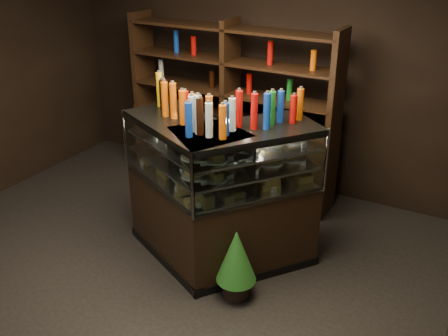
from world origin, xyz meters
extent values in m
plane|color=black|center=(0.00, 0.00, 0.00)|extent=(5.00, 5.00, 0.00)
cube|color=black|center=(0.00, 2.50, 1.50)|extent=(5.00, 0.02, 3.00)
cube|color=black|center=(0.71, 0.75, 0.39)|extent=(1.21, 1.32, 0.79)
cube|color=black|center=(0.71, 0.75, 0.04)|extent=(1.25, 1.36, 0.08)
cube|color=black|center=(0.71, 0.75, 1.31)|extent=(1.21, 1.32, 0.06)
cube|color=silver|center=(0.71, 0.75, 0.80)|extent=(1.15, 1.26, 0.02)
cube|color=silver|center=(0.71, 0.75, 0.98)|extent=(1.15, 1.26, 0.02)
cube|color=silver|center=(0.71, 0.75, 1.15)|extent=(1.15, 1.26, 0.02)
cube|color=white|center=(0.96, 0.56, 1.07)|extent=(0.74, 0.96, 0.56)
cylinder|color=silver|center=(1.32, 1.04, 1.07)|extent=(0.03, 0.03, 0.58)
cylinder|color=silver|center=(0.58, 0.08, 1.07)|extent=(0.03, 0.03, 0.58)
cube|color=black|center=(0.18, 0.62, 0.39)|extent=(1.35, 1.08, 0.79)
cube|color=black|center=(0.18, 0.62, 0.04)|extent=(1.39, 1.11, 0.08)
cube|color=black|center=(0.18, 0.62, 1.31)|extent=(1.35, 1.08, 0.06)
cube|color=silver|center=(0.18, 0.62, 0.80)|extent=(1.28, 1.01, 0.02)
cube|color=silver|center=(0.18, 0.62, 0.98)|extent=(1.28, 1.01, 0.02)
cube|color=silver|center=(0.18, 0.62, 1.15)|extent=(1.28, 1.01, 0.02)
cube|color=white|center=(0.04, 0.34, 1.07)|extent=(1.08, 0.54, 0.56)
cylinder|color=silver|center=(0.58, 0.08, 1.07)|extent=(0.03, 0.03, 0.58)
cylinder|color=silver|center=(-0.50, 0.62, 1.07)|extent=(0.03, 0.03, 0.58)
cube|color=gold|center=(0.42, 0.33, 0.84)|extent=(0.18, 0.20, 0.06)
cube|color=gold|center=(0.63, 0.59, 0.84)|extent=(0.18, 0.20, 0.06)
cube|color=gold|center=(0.84, 0.86, 0.84)|extent=(0.18, 0.20, 0.06)
cube|color=gold|center=(1.04, 1.13, 0.84)|extent=(0.18, 0.20, 0.06)
cylinder|color=white|center=(0.43, 0.38, 1.00)|extent=(0.24, 0.24, 0.02)
cube|color=gold|center=(0.43, 0.38, 1.04)|extent=(0.17, 0.19, 0.05)
cylinder|color=white|center=(0.57, 0.56, 1.00)|extent=(0.24, 0.24, 0.02)
cube|color=gold|center=(0.57, 0.56, 1.04)|extent=(0.17, 0.19, 0.05)
cylinder|color=white|center=(0.71, 0.75, 1.00)|extent=(0.24, 0.24, 0.02)
cube|color=gold|center=(0.71, 0.75, 1.04)|extent=(0.17, 0.19, 0.05)
cylinder|color=white|center=(0.85, 0.93, 1.00)|extent=(0.24, 0.24, 0.02)
cube|color=gold|center=(0.85, 0.93, 1.04)|extent=(0.17, 0.19, 0.05)
cylinder|color=white|center=(0.99, 1.11, 1.00)|extent=(0.24, 0.24, 0.02)
cube|color=gold|center=(0.99, 1.11, 1.04)|extent=(0.17, 0.19, 0.05)
cylinder|color=white|center=(0.43, 0.38, 1.17)|extent=(0.24, 0.24, 0.02)
cube|color=gold|center=(0.43, 0.38, 1.20)|extent=(0.17, 0.19, 0.05)
cylinder|color=white|center=(0.57, 0.56, 1.17)|extent=(0.24, 0.24, 0.02)
cube|color=gold|center=(0.57, 0.56, 1.20)|extent=(0.17, 0.19, 0.05)
cylinder|color=white|center=(0.71, 0.75, 1.17)|extent=(0.24, 0.24, 0.02)
cube|color=gold|center=(0.71, 0.75, 1.20)|extent=(0.17, 0.19, 0.05)
cylinder|color=white|center=(0.85, 0.93, 1.17)|extent=(0.24, 0.24, 0.02)
cube|color=gold|center=(0.85, 0.93, 1.20)|extent=(0.17, 0.19, 0.05)
cylinder|color=white|center=(0.99, 1.11, 1.17)|extent=(0.24, 0.24, 0.02)
cube|color=gold|center=(0.99, 1.11, 1.20)|extent=(0.17, 0.19, 0.05)
cube|color=gold|center=(-0.29, 0.82, 0.84)|extent=(0.20, 0.16, 0.06)
cube|color=gold|center=(0.01, 0.67, 0.84)|extent=(0.20, 0.16, 0.06)
cube|color=gold|center=(0.31, 0.52, 0.84)|extent=(0.20, 0.16, 0.06)
cube|color=gold|center=(0.62, 0.37, 0.84)|extent=(0.20, 0.16, 0.06)
cylinder|color=white|center=(-0.23, 0.83, 1.00)|extent=(0.24, 0.24, 0.02)
cube|color=gold|center=(-0.23, 0.83, 1.04)|extent=(0.19, 0.15, 0.05)
cylinder|color=white|center=(-0.03, 0.72, 1.00)|extent=(0.24, 0.24, 0.02)
cube|color=gold|center=(-0.03, 0.72, 1.04)|extent=(0.19, 0.15, 0.05)
cylinder|color=white|center=(0.18, 0.62, 1.00)|extent=(0.24, 0.24, 0.02)
cube|color=gold|center=(0.18, 0.62, 1.04)|extent=(0.19, 0.15, 0.05)
cylinder|color=white|center=(0.38, 0.52, 1.00)|extent=(0.24, 0.24, 0.02)
cube|color=gold|center=(0.38, 0.52, 1.04)|extent=(0.19, 0.15, 0.05)
cylinder|color=white|center=(0.59, 0.42, 1.00)|extent=(0.24, 0.24, 0.02)
cube|color=gold|center=(0.59, 0.42, 1.04)|extent=(0.19, 0.15, 0.05)
cylinder|color=white|center=(-0.23, 0.83, 1.17)|extent=(0.24, 0.24, 0.02)
cube|color=gold|center=(-0.23, 0.83, 1.20)|extent=(0.19, 0.15, 0.05)
cylinder|color=white|center=(-0.03, 0.72, 1.17)|extent=(0.24, 0.24, 0.02)
cube|color=gold|center=(-0.03, 0.72, 1.20)|extent=(0.19, 0.15, 0.05)
cylinder|color=white|center=(0.18, 0.62, 1.17)|extent=(0.24, 0.24, 0.02)
cube|color=gold|center=(0.18, 0.62, 1.20)|extent=(0.19, 0.15, 0.05)
cylinder|color=white|center=(0.38, 0.52, 1.17)|extent=(0.24, 0.24, 0.02)
cube|color=gold|center=(0.38, 0.52, 1.20)|extent=(0.19, 0.15, 0.05)
cylinder|color=white|center=(0.59, 0.42, 1.17)|extent=(0.24, 0.24, 0.02)
cube|color=gold|center=(0.59, 0.42, 1.20)|extent=(0.19, 0.15, 0.05)
cylinder|color=yellow|center=(0.40, 0.34, 1.48)|extent=(0.06, 0.06, 0.28)
cylinder|color=silver|center=(0.40, 0.34, 1.63)|extent=(0.03, 0.03, 0.02)
cylinder|color=#147223|center=(0.46, 0.42, 1.48)|extent=(0.06, 0.06, 0.28)
cylinder|color=silver|center=(0.46, 0.42, 1.63)|extent=(0.03, 0.03, 0.02)
cylinder|color=silver|center=(0.51, 0.49, 1.48)|extent=(0.06, 0.06, 0.28)
cylinder|color=silver|center=(0.51, 0.49, 1.63)|extent=(0.03, 0.03, 0.02)
cylinder|color=black|center=(0.57, 0.56, 1.48)|extent=(0.06, 0.06, 0.28)
cylinder|color=silver|center=(0.57, 0.56, 1.63)|extent=(0.03, 0.03, 0.02)
cylinder|color=#B20C0A|center=(0.63, 0.64, 1.48)|extent=(0.06, 0.06, 0.28)
cylinder|color=silver|center=(0.63, 0.64, 1.63)|extent=(0.03, 0.03, 0.02)
cylinder|color=#D8590A|center=(0.68, 0.71, 1.48)|extent=(0.06, 0.06, 0.28)
cylinder|color=silver|center=(0.68, 0.71, 1.63)|extent=(0.03, 0.03, 0.02)
cylinder|color=#0F38B2|center=(0.74, 0.78, 1.48)|extent=(0.06, 0.06, 0.28)
cylinder|color=silver|center=(0.74, 0.78, 1.63)|extent=(0.03, 0.03, 0.02)
cylinder|color=yellow|center=(0.79, 0.85, 1.48)|extent=(0.06, 0.06, 0.28)
cylinder|color=silver|center=(0.79, 0.85, 1.63)|extent=(0.03, 0.03, 0.02)
cylinder|color=#147223|center=(0.85, 0.93, 1.48)|extent=(0.06, 0.06, 0.28)
cylinder|color=silver|center=(0.85, 0.93, 1.63)|extent=(0.03, 0.03, 0.02)
cylinder|color=silver|center=(0.91, 1.00, 1.48)|extent=(0.06, 0.06, 0.28)
cylinder|color=silver|center=(0.91, 1.00, 1.63)|extent=(0.03, 0.03, 0.02)
cylinder|color=black|center=(0.96, 1.07, 1.48)|extent=(0.06, 0.06, 0.28)
cylinder|color=silver|center=(0.96, 1.07, 1.63)|extent=(0.03, 0.03, 0.02)
cylinder|color=#B20C0A|center=(1.02, 1.15, 1.48)|extent=(0.06, 0.06, 0.28)
cylinder|color=silver|center=(1.02, 1.15, 1.63)|extent=(0.03, 0.03, 0.02)
cylinder|color=yellow|center=(-0.28, 0.85, 1.48)|extent=(0.06, 0.06, 0.28)
cylinder|color=silver|center=(-0.28, 0.85, 1.63)|extent=(0.03, 0.03, 0.02)
cylinder|color=#147223|center=(-0.20, 0.81, 1.48)|extent=(0.06, 0.06, 0.28)
cylinder|color=silver|center=(-0.20, 0.81, 1.63)|extent=(0.03, 0.03, 0.02)
cylinder|color=silver|center=(-0.11, 0.77, 1.48)|extent=(0.06, 0.06, 0.28)
cylinder|color=silver|center=(-0.11, 0.77, 1.63)|extent=(0.03, 0.03, 0.02)
cylinder|color=black|center=(-0.03, 0.72, 1.48)|extent=(0.06, 0.06, 0.28)
cylinder|color=silver|center=(-0.03, 0.72, 1.63)|extent=(0.03, 0.03, 0.02)
cylinder|color=#B20C0A|center=(0.05, 0.68, 1.48)|extent=(0.06, 0.06, 0.28)
cylinder|color=silver|center=(0.05, 0.68, 1.63)|extent=(0.03, 0.03, 0.02)
cylinder|color=#D8590A|center=(0.13, 0.64, 1.48)|extent=(0.06, 0.06, 0.28)
cylinder|color=silver|center=(0.13, 0.64, 1.63)|extent=(0.03, 0.03, 0.02)
cylinder|color=#0F38B2|center=(0.22, 0.60, 1.48)|extent=(0.06, 0.06, 0.28)
cylinder|color=silver|center=(0.22, 0.60, 1.63)|extent=(0.03, 0.03, 0.02)
cylinder|color=yellow|center=(0.30, 0.56, 1.48)|extent=(0.06, 0.06, 0.28)
cylinder|color=silver|center=(0.30, 0.56, 1.63)|extent=(0.03, 0.03, 0.02)
cylinder|color=#147223|center=(0.38, 0.52, 1.48)|extent=(0.06, 0.06, 0.28)
cylinder|color=silver|center=(0.38, 0.52, 1.63)|extent=(0.03, 0.03, 0.02)
cylinder|color=silver|center=(0.46, 0.48, 1.48)|extent=(0.06, 0.06, 0.28)
cylinder|color=silver|center=(0.46, 0.48, 1.63)|extent=(0.03, 0.03, 0.02)
cylinder|color=black|center=(0.55, 0.44, 1.48)|extent=(0.06, 0.06, 0.28)
cylinder|color=silver|center=(0.55, 0.44, 1.63)|extent=(0.03, 0.03, 0.02)
cylinder|color=#B20C0A|center=(0.63, 0.40, 1.48)|extent=(0.06, 0.06, 0.28)
cylinder|color=silver|center=(0.63, 0.40, 1.63)|extent=(0.03, 0.03, 0.02)
cylinder|color=black|center=(0.86, 0.29, 0.08)|extent=(0.23, 0.23, 0.17)
cone|color=#1B5F1E|center=(0.86, 0.29, 0.40)|extent=(0.34, 0.34, 0.47)
cone|color=#1B5F1E|center=(0.86, 0.29, 0.56)|extent=(0.26, 0.26, 0.33)
cube|color=black|center=(-0.15, 2.05, 0.45)|extent=(2.52, 0.48, 0.90)
cube|color=black|center=(-1.37, 2.08, 1.45)|extent=(0.07, 0.38, 1.10)
cube|color=black|center=(-0.15, 2.05, 1.45)|extent=(0.07, 0.38, 1.10)
cube|color=black|center=(1.08, 2.02, 1.45)|extent=(0.07, 0.38, 1.10)
cube|color=black|center=(-0.15, 2.05, 1.20)|extent=(2.47, 0.44, 0.03)
cube|color=black|center=(-0.15, 2.05, 1.55)|extent=(2.47, 0.44, 0.03)
cube|color=black|center=(-0.15, 2.05, 1.90)|extent=(2.47, 0.44, 0.03)
cylinder|color=yellow|center=(-1.10, 2.07, 1.32)|extent=(0.06, 0.06, 0.22)
cylinder|color=#147223|center=(-0.86, 2.07, 1.32)|extent=(0.06, 0.06, 0.22)
cylinder|color=silver|center=(-0.62, 2.06, 1.32)|extent=(0.06, 0.06, 0.22)
cylinder|color=black|center=(-0.39, 2.06, 1.32)|extent=(0.06, 0.06, 0.22)
cylinder|color=#B20C0A|center=(-0.15, 2.05, 1.32)|extent=(0.06, 0.06, 0.22)
cylinder|color=#D8590A|center=(0.09, 2.04, 1.32)|extent=(0.06, 0.06, 0.22)
cylinder|color=#0F38B2|center=(0.33, 2.04, 1.32)|extent=(0.06, 0.06, 0.22)
cylinder|color=yellow|center=(0.57, 2.03, 1.32)|extent=(0.06, 0.06, 0.22)
cylinder|color=#147223|center=(0.81, 2.03, 1.32)|extent=(0.06, 0.06, 0.22)
camera|label=1|loc=(2.42, -2.75, 2.79)|focal=40.00mm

